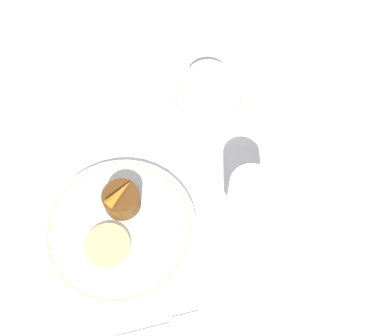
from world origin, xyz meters
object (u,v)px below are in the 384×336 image
coffee_cup (208,87)px  fork (154,329)px  wine_glass (249,196)px  dinner_plate (120,229)px  dessert_cake (122,200)px

coffee_cup → fork: 0.44m
wine_glass → coffee_cup: bearing=-173.9°
dinner_plate → dessert_cake: 0.05m
coffee_cup → fork: coffee_cup is taller
dinner_plate → wine_glass: wine_glass is taller
dinner_plate → wine_glass: 0.23m
dinner_plate → fork: 0.17m
dinner_plate → coffee_cup: 0.31m
dinner_plate → dessert_cake: bearing=167.8°
fork → dessert_cake: bearing=-170.8°
wine_glass → dessert_cake: (-0.04, -0.20, -0.05)m
coffee_cup → dessert_cake: coffee_cup is taller
dinner_plate → coffee_cup: bearing=143.1°
dinner_plate → fork: (0.17, 0.04, -0.01)m
dinner_plate → dessert_cake: size_ratio=4.15×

